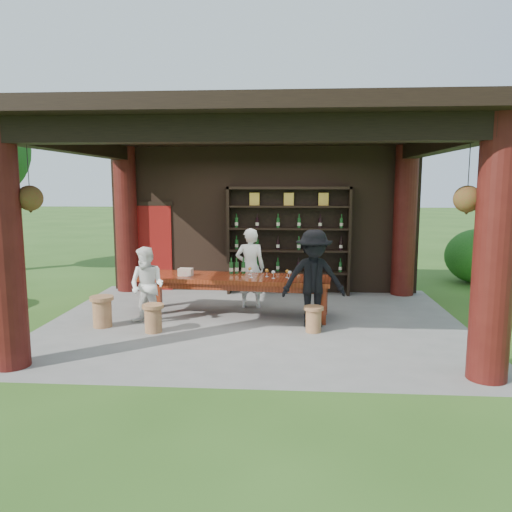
# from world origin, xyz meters

# --- Properties ---
(ground) EXTENTS (90.00, 90.00, 0.00)m
(ground) POSITION_xyz_m (0.00, 0.00, 0.00)
(ground) COLOR #2D5119
(ground) RESTS_ON ground
(pavilion) EXTENTS (7.50, 6.00, 3.60)m
(pavilion) POSITION_xyz_m (-0.01, 0.43, 2.13)
(pavilion) COLOR slate
(pavilion) RESTS_ON ground
(wine_shelf) EXTENTS (2.74, 0.42, 2.41)m
(wine_shelf) POSITION_xyz_m (0.58, 2.45, 1.21)
(wine_shelf) COLOR black
(wine_shelf) RESTS_ON ground
(tasting_table) EXTENTS (3.64, 1.27, 0.75)m
(tasting_table) POSITION_xyz_m (-0.40, 0.49, 0.64)
(tasting_table) COLOR #62200E
(tasting_table) RESTS_ON ground
(stool_near_left) EXTENTS (0.36, 0.36, 0.48)m
(stool_near_left) POSITION_xyz_m (-1.65, -0.71, 0.25)
(stool_near_left) COLOR brown
(stool_near_left) RESTS_ON ground
(stool_near_right) EXTENTS (0.33, 0.33, 0.44)m
(stool_near_right) POSITION_xyz_m (1.03, -0.51, 0.23)
(stool_near_right) COLOR brown
(stool_near_right) RESTS_ON ground
(stool_far_left) EXTENTS (0.41, 0.41, 0.54)m
(stool_far_left) POSITION_xyz_m (-2.62, -0.45, 0.29)
(stool_far_left) COLOR brown
(stool_far_left) RESTS_ON ground
(host) EXTENTS (0.62, 0.43, 1.60)m
(host) POSITION_xyz_m (-0.17, 1.13, 0.80)
(host) COLOR white
(host) RESTS_ON ground
(guest_woman) EXTENTS (0.79, 0.70, 1.38)m
(guest_woman) POSITION_xyz_m (-1.87, -0.24, 0.69)
(guest_woman) COLOR white
(guest_woman) RESTS_ON ground
(guest_man) EXTENTS (1.16, 0.76, 1.70)m
(guest_man) POSITION_xyz_m (1.04, -0.16, 0.85)
(guest_man) COLOR black
(guest_man) RESTS_ON ground
(table_bottles) EXTENTS (0.31, 0.11, 0.31)m
(table_bottles) POSITION_xyz_m (-0.39, 0.78, 0.90)
(table_bottles) COLOR #194C1E
(table_bottles) RESTS_ON tasting_table
(table_glasses) EXTENTS (0.83, 0.42, 0.15)m
(table_glasses) POSITION_xyz_m (0.25, 0.42, 0.82)
(table_glasses) COLOR silver
(table_glasses) RESTS_ON tasting_table
(napkin_basket) EXTENTS (0.28, 0.21, 0.14)m
(napkin_basket) POSITION_xyz_m (-1.34, 0.47, 0.82)
(napkin_basket) COLOR #BF6672
(napkin_basket) RESTS_ON tasting_table
(shrubs) EXTENTS (15.16, 7.74, 1.36)m
(shrubs) POSITION_xyz_m (2.69, 1.13, 0.55)
(shrubs) COLOR #194C14
(shrubs) RESTS_ON ground
(trees) EXTENTS (20.54, 10.94, 4.80)m
(trees) POSITION_xyz_m (3.88, 1.28, 3.37)
(trees) COLOR #3F2819
(trees) RESTS_ON ground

